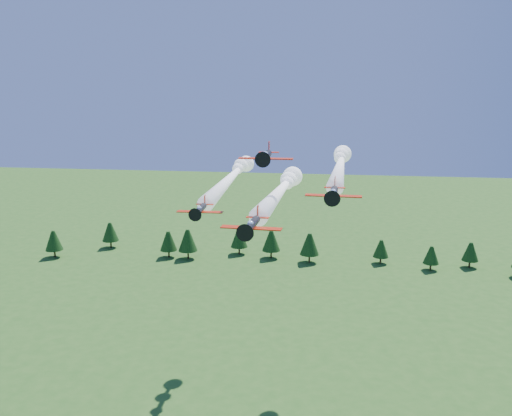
# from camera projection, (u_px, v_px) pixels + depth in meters

# --- Properties ---
(plane_lead) EXTENTS (8.10, 43.46, 3.70)m
(plane_lead) POSITION_uv_depth(u_px,v_px,m) (281.00, 189.00, 94.62)
(plane_lead) COLOR black
(plane_lead) RESTS_ON ground
(plane_left) EXTENTS (6.89, 53.66, 3.70)m
(plane_left) POSITION_uv_depth(u_px,v_px,m) (232.00, 176.00, 113.37)
(plane_left) COLOR black
(plane_left) RESTS_ON ground
(plane_right) EXTENTS (7.85, 49.47, 3.70)m
(plane_right) POSITION_uv_depth(u_px,v_px,m) (340.00, 165.00, 105.22)
(plane_right) COLOR black
(plane_right) RESTS_ON ground
(plane_slot) EXTENTS (8.26, 9.04, 2.93)m
(plane_slot) POSITION_uv_depth(u_px,v_px,m) (266.00, 156.00, 86.22)
(plane_slot) COLOR black
(plane_slot) RESTS_ON ground
(treeline) EXTENTS (172.81, 21.09, 11.53)m
(treeline) POSITION_uv_depth(u_px,v_px,m) (309.00, 244.00, 194.95)
(treeline) COLOR #382314
(treeline) RESTS_ON ground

